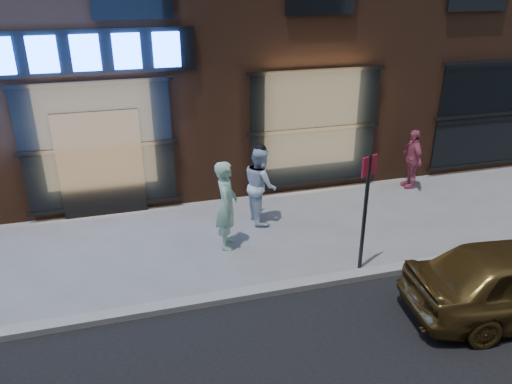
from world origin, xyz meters
TOP-DOWN VIEW (x-y plane):
  - ground at (0.00, 0.00)m, footprint 90.00×90.00m
  - curb at (0.00, 0.00)m, footprint 60.00×0.25m
  - man_bowtie at (2.33, 1.78)m, footprint 0.59×0.75m
  - man_cap at (3.29, 2.69)m, footprint 0.66×0.84m
  - passerby at (7.48, 3.46)m, footprint 0.46×0.92m
  - sign_post at (4.54, 0.31)m, footprint 0.34×0.17m

SIDE VIEW (x-z plane):
  - ground at x=0.00m, z-range 0.00..0.00m
  - curb at x=0.00m, z-range 0.00..0.12m
  - passerby at x=7.48m, z-range 0.00..1.51m
  - man_cap at x=3.29m, z-range 0.00..1.71m
  - man_bowtie at x=2.33m, z-range 0.00..1.81m
  - sign_post at x=4.54m, z-range 0.24..2.48m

